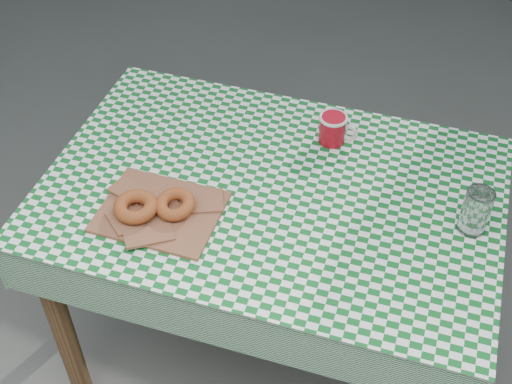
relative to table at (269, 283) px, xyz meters
The scene contains 8 objects.
ground 0.43m from the table, 133.99° to the right, with size 60.00×60.00×0.00m, color #53524E.
table is the anchor object (origin of this frame).
tablecloth 0.38m from the table, 90.00° to the right, with size 1.14×0.77×0.01m, color #0E5B20.
paper_bag 0.48m from the table, 139.03° to the right, with size 0.29×0.23×0.02m, color brown.
bagel_front 0.53m from the table, 140.17° to the right, with size 0.11×0.11×0.03m, color #9A481F.
bagel_back 0.48m from the table, 136.31° to the right, with size 0.10×0.10×0.03m, color #A14C21.
coffee_mug 0.49m from the table, 72.17° to the left, with size 0.14×0.14×0.08m, color #9D0A17, non-canonical shape.
drinking_glass 0.66m from the table, ahead, with size 0.07×0.07×0.12m, color silver.
Camera 1 is at (0.61, -0.98, 1.95)m, focal length 47.95 mm.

